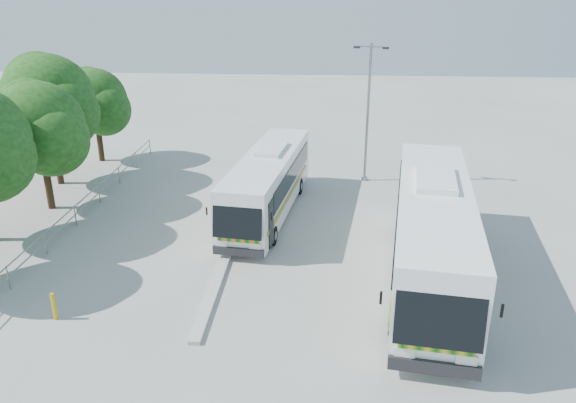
# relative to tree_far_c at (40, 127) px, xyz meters

# --- Properties ---
(ground) EXTENTS (100.00, 100.00, 0.00)m
(ground) POSITION_rel_tree_far_c_xyz_m (12.12, -5.10, -4.26)
(ground) COLOR #A7A7A1
(ground) RESTS_ON ground
(kerb_divider) EXTENTS (0.40, 16.00, 0.15)m
(kerb_divider) POSITION_rel_tree_far_c_xyz_m (9.82, -3.10, -4.18)
(kerb_divider) COLOR #B2B2AD
(kerb_divider) RESTS_ON ground
(railing) EXTENTS (0.06, 22.00, 1.00)m
(railing) POSITION_rel_tree_far_c_xyz_m (2.12, -1.10, -3.52)
(railing) COLOR gray
(railing) RESTS_ON ground
(tree_far_c) EXTENTS (4.97, 4.69, 6.49)m
(tree_far_c) POSITION_rel_tree_far_c_xyz_m (0.00, 0.00, 0.00)
(tree_far_c) COLOR #382314
(tree_far_c) RESTS_ON ground
(tree_far_d) EXTENTS (5.62, 5.30, 7.33)m
(tree_far_d) POSITION_rel_tree_far_c_xyz_m (-1.19, 3.70, 0.56)
(tree_far_d) COLOR #382314
(tree_far_d) RESTS_ON ground
(tree_far_e) EXTENTS (4.54, 4.28, 5.92)m
(tree_far_e) POSITION_rel_tree_far_c_xyz_m (-0.51, 8.20, -0.37)
(tree_far_e) COLOR #382314
(tree_far_e) RESTS_ON ground
(coach_main) EXTENTS (3.62, 11.11, 3.03)m
(coach_main) POSITION_rel_tree_far_c_xyz_m (11.12, -0.02, -2.60)
(coach_main) COLOR silver
(coach_main) RESTS_ON ground
(coach_adjacent) EXTENTS (4.45, 13.32, 3.63)m
(coach_adjacent) POSITION_rel_tree_far_c_xyz_m (18.03, -6.09, -2.27)
(coach_adjacent) COLOR white
(coach_adjacent) RESTS_ON ground
(lamppost) EXTENTS (1.89, 0.56, 7.79)m
(lamppost) POSITION_rel_tree_far_c_xyz_m (16.23, 5.43, 0.04)
(lamppost) COLOR gray
(lamppost) RESTS_ON ground
(bollard) EXTENTS (0.15, 0.15, 1.01)m
(bollard) POSITION_rel_tree_far_c_xyz_m (4.74, -9.91, -3.76)
(bollard) COLOR #CF9E0C
(bollard) RESTS_ON ground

